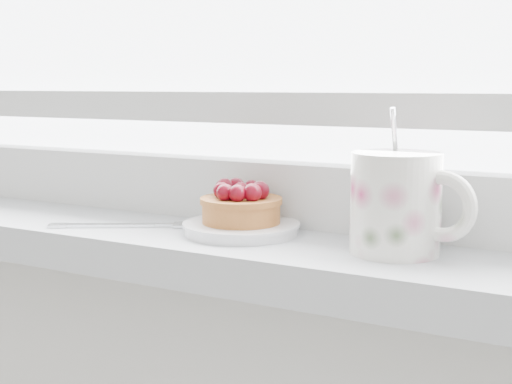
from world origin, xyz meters
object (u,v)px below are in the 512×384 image
Objects in this scene: raspberry_tart at (241,204)px; floral_mug at (399,201)px; fork at (140,225)px; saucer at (241,228)px.

floral_mug is (0.17, -0.01, 0.02)m from raspberry_tart.
floral_mug is at bearing -1.87° from raspberry_tart.
floral_mug is 0.29m from fork.
saucer is 0.03m from raspberry_tart.
raspberry_tart is (-0.00, 0.00, 0.03)m from saucer.
floral_mug is at bearing 3.36° from fork.
saucer is 0.91× the size of floral_mug.
saucer is at bearing 178.15° from floral_mug.
raspberry_tart is at bearing 178.13° from floral_mug.
raspberry_tart is 0.17m from floral_mug.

